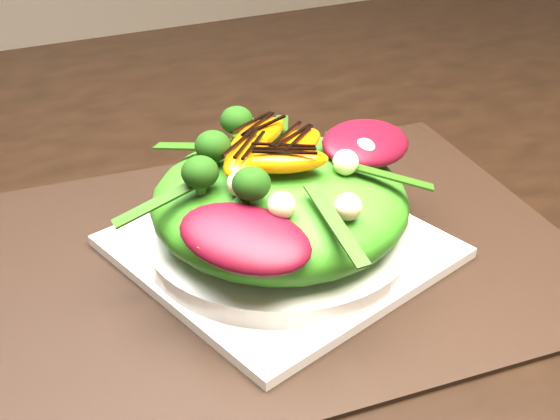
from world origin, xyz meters
name	(u,v)px	position (x,y,z in m)	size (l,w,h in m)	color
dining_table	(238,182)	(0.00, 0.00, 0.73)	(1.60, 0.90, 0.75)	black
placemat	(280,253)	(-0.03, -0.16, 0.75)	(0.48, 0.36, 0.00)	black
plate_base	(280,247)	(-0.03, -0.16, 0.76)	(0.23, 0.23, 0.01)	silver
salad_bowl	(280,234)	(-0.03, -0.16, 0.77)	(0.22, 0.22, 0.02)	silver
lettuce_mound	(280,201)	(-0.03, -0.16, 0.80)	(0.21, 0.21, 0.07)	#317616
radicchio_leaf	(366,143)	(0.05, -0.16, 0.83)	(0.10, 0.06, 0.02)	#430712
orange_segment	(245,145)	(-0.05, -0.14, 0.84)	(0.07, 0.03, 0.02)	#E75803
broccoli_floret	(198,140)	(-0.08, -0.12, 0.85)	(0.04, 0.04, 0.04)	#1A370A
macadamia_nut	(337,161)	(0.01, -0.19, 0.84)	(0.02, 0.02, 0.02)	beige
balsamic_drizzle	(245,134)	(-0.05, -0.14, 0.85)	(0.04, 0.00, 0.00)	black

